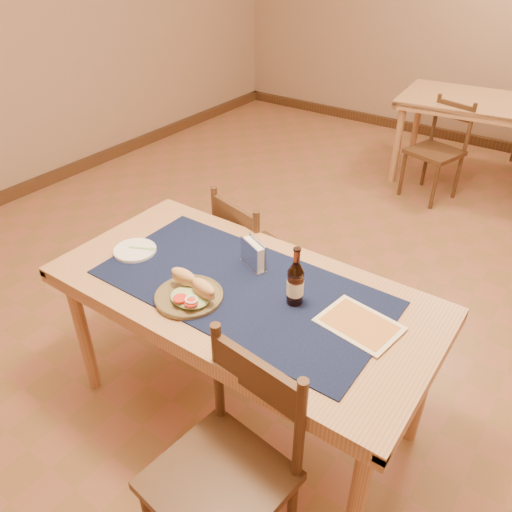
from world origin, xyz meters
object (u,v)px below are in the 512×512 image
Objects in this scene: back_table at (500,112)px; chair_main_far at (256,258)px; main_table at (242,303)px; napkin_holder at (253,255)px; beer_bottle at (295,283)px; sandwich_plate at (190,293)px; chair_main_near at (227,468)px.

back_table is 1.98× the size of chair_main_far.
main_table is 10.64× the size of napkin_holder.
chair_main_far reaches higher than back_table.
back_table is 3.26m from beer_bottle.
napkin_holder reaches higher than main_table.
main_table is at bearing -72.22° from napkin_holder.
beer_bottle reaches higher than back_table.
napkin_holder is at bearing 78.18° from sandwich_plate.
main_table is 0.29m from beer_bottle.
chair_main_near reaches higher than back_table.
chair_main_far and sandwich_plate have the same top height.
back_table is 3.17m from napkin_holder.
beer_bottle is (0.34, 0.22, 0.06)m from sandwich_plate.
napkin_holder reaches higher than chair_main_far.
chair_main_near is 0.65m from sandwich_plate.
back_table is 3.84m from chair_main_near.
beer_bottle reaches higher than napkin_holder.
napkin_holder is at bearing -95.59° from back_table.
chair_main_near is at bearing -60.86° from napkin_holder.
chair_main_near is (0.07, -3.83, -0.20)m from back_table.
chair_main_near reaches higher than main_table.
chair_main_far is 0.95× the size of chair_main_near.
chair_main_far is 3.45× the size of beer_bottle.
chair_main_near reaches higher than napkin_holder.
chair_main_near is at bearing -58.14° from main_table.
beer_bottle is at bearing -43.41° from chair_main_far.
beer_bottle is (0.23, 0.04, 0.18)m from main_table.
main_table is 0.25m from sandwich_plate.
chair_main_near is 3.63× the size of beer_bottle.
sandwich_plate reaches higher than back_table.
sandwich_plate is (0.22, -0.76, 0.34)m from chair_main_far.
chair_main_near is at bearing -88.90° from back_table.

